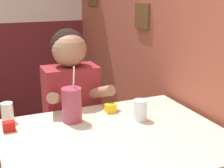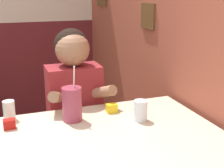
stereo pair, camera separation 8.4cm
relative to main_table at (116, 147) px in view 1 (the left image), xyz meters
name	(u,v)px [view 1 (the left image)]	position (x,y,z in m)	size (l,w,h in m)	color
brick_wall_right	(134,2)	(0.60, 1.02, 0.65)	(0.08, 4.55, 2.70)	#9E4C38
main_table	(116,147)	(0.00, 0.00, 0.00)	(1.08, 0.85, 0.76)	beige
person_seated	(72,116)	(-0.06, 0.57, -0.04)	(0.42, 0.41, 1.22)	maroon
cocktail_pitcher	(72,105)	(-0.15, 0.25, 0.16)	(0.11, 0.11, 0.31)	#99384C
glass_near_pitcher	(140,110)	(0.20, 0.12, 0.12)	(0.07, 0.07, 0.11)	silver
glass_center	(7,113)	(-0.47, 0.37, 0.12)	(0.06, 0.06, 0.11)	silver
condiment_ketchup	(9,126)	(-0.48, 0.25, 0.09)	(0.06, 0.04, 0.05)	#B7140F
condiment_mustard	(110,108)	(0.09, 0.28, 0.09)	(0.06, 0.04, 0.05)	yellow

